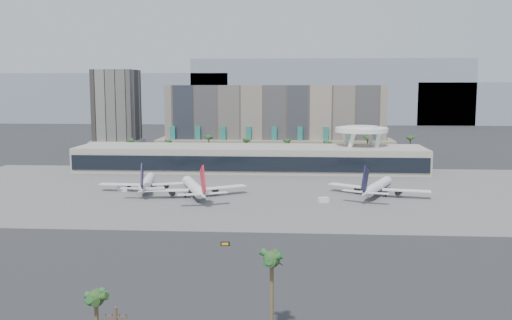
# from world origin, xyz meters

# --- Properties ---
(ground) EXTENTS (900.00, 900.00, 0.00)m
(ground) POSITION_xyz_m (0.00, 0.00, 0.00)
(ground) COLOR #232326
(ground) RESTS_ON ground
(apron_pad) EXTENTS (260.00, 130.00, 0.06)m
(apron_pad) POSITION_xyz_m (0.00, 55.00, 0.03)
(apron_pad) COLOR #5B5B59
(apron_pad) RESTS_ON ground
(mountain_ridge) EXTENTS (680.00, 60.00, 70.00)m
(mountain_ridge) POSITION_xyz_m (27.88, 470.00, 29.89)
(mountain_ridge) COLOR gray
(mountain_ridge) RESTS_ON ground
(hotel) EXTENTS (140.00, 30.00, 42.00)m
(hotel) POSITION_xyz_m (10.00, 174.41, 16.81)
(hotel) COLOR gray
(hotel) RESTS_ON ground
(office_tower) EXTENTS (30.00, 30.00, 52.00)m
(office_tower) POSITION_xyz_m (-95.00, 200.00, 22.94)
(office_tower) COLOR black
(office_tower) RESTS_ON ground
(terminal) EXTENTS (170.00, 32.50, 14.50)m
(terminal) POSITION_xyz_m (0.00, 109.84, 6.52)
(terminal) COLOR #B4AD9E
(terminal) RESTS_ON ground
(saucer_structure) EXTENTS (26.00, 26.00, 21.89)m
(saucer_structure) POSITION_xyz_m (55.00, 116.00, 18.45)
(saucer_structure) COLOR white
(saucer_structure) RESTS_ON ground
(palm_row) EXTENTS (157.80, 2.80, 13.10)m
(palm_row) POSITION_xyz_m (7.00, 145.00, 10.50)
(palm_row) COLOR brown
(palm_row) RESTS_ON ground
(airliner_left) EXTENTS (37.77, 39.16, 13.58)m
(airliner_left) POSITION_xyz_m (-36.44, 51.16, 3.42)
(airliner_left) COLOR white
(airliner_left) RESTS_ON ground
(airliner_centre) EXTENTS (39.64, 40.96, 14.77)m
(airliner_centre) POSITION_xyz_m (-15.58, 40.42, 3.73)
(airliner_centre) COLOR white
(airliner_centre) RESTS_ON ground
(airliner_right) EXTENTS (37.30, 38.44, 14.09)m
(airliner_right) POSITION_xyz_m (53.51, 47.44, 3.55)
(airliner_right) COLOR white
(airliner_right) RESTS_ON ground
(service_vehicle_a) EXTENTS (5.57, 4.20, 2.45)m
(service_vehicle_a) POSITION_xyz_m (-46.00, 51.06, 1.23)
(service_vehicle_a) COLOR silver
(service_vehicle_a) RESTS_ON ground
(service_vehicle_b) EXTENTS (4.12, 3.10, 1.88)m
(service_vehicle_b) POSITION_xyz_m (32.53, 33.94, 0.94)
(service_vehicle_b) COLOR silver
(service_vehicle_b) RESTS_ON ground
(taxiway_sign) EXTENTS (2.40, 0.65, 1.08)m
(taxiway_sign) POSITION_xyz_m (4.01, -23.90, 0.54)
(taxiway_sign) COLOR black
(taxiway_sign) RESTS_ON ground
(near_palm_a) EXTENTS (6.00, 6.00, 9.25)m
(near_palm_a) POSITION_xyz_m (-9.68, -82.49, 6.47)
(near_palm_a) COLOR brown
(near_palm_a) RESTS_ON ground
(near_palm_b) EXTENTS (6.00, 6.00, 14.83)m
(near_palm_b) POSITION_xyz_m (18.45, -77.69, 11.92)
(near_palm_b) COLOR brown
(near_palm_b) RESTS_ON ground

